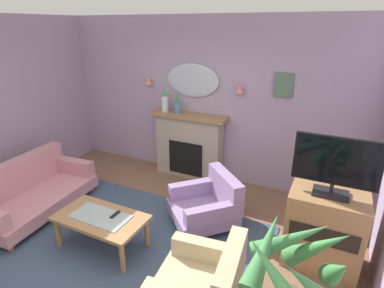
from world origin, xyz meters
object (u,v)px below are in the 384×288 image
tv_cabinet (324,229)px  tv_flatscreen (336,165)px  mantel_vase_right (165,100)px  wall_sconce_left (149,80)px  armchair_near_fireplace (208,203)px  armchair_by_coffee_table (204,281)px  fireplace (189,146)px  floral_couch (30,191)px  wall_mirror (192,80)px  wall_sconce_right (240,88)px  mantel_vase_left (178,104)px  tv_remote (115,215)px  framed_picture (284,85)px  coffee_table (101,220)px

tv_cabinet → tv_flatscreen: tv_flatscreen is taller
mantel_vase_right → wall_sconce_left: size_ratio=3.09×
tv_cabinet → tv_flatscreen: size_ratio=1.07×
armchair_near_fireplace → armchair_by_coffee_table: (0.50, -1.28, 0.00)m
fireplace → armchair_by_coffee_table: fireplace is taller
floral_couch → wall_mirror: bearing=54.7°
wall_sconce_right → fireplace: bearing=-173.8°
mantel_vase_right → floral_couch: mantel_vase_right is taller
mantel_vase_left → floral_couch: 2.64m
wall_mirror → tv_cabinet: (2.35, -1.45, -1.26)m
fireplace → mantel_vase_left: 0.78m
wall_sconce_left → mantel_vase_left: bearing=-10.5°
armchair_near_fireplace → wall_sconce_left: bearing=143.7°
wall_mirror → wall_sconce_left: wall_mirror is taller
fireplace → tv_remote: bearing=-88.0°
armchair_near_fireplace → floral_couch: bearing=-160.5°
tv_remote → tv_cabinet: 2.42m
armchair_near_fireplace → tv_cabinet: tv_cabinet is taller
wall_sconce_left → framed_picture: (2.35, 0.06, 0.09)m
fireplace → armchair_by_coffee_table: 2.85m
armchair_by_coffee_table → tv_flatscreen: size_ratio=1.08×
wall_mirror → armchair_by_coffee_table: (1.40, -2.61, -1.40)m
coffee_table → framed_picture: bearing=56.4°
mantel_vase_left → armchair_by_coffee_table: size_ratio=0.37×
wall_sconce_left → tv_remote: wall_sconce_left is taller
fireplace → coffee_table: bearing=-91.9°
armchair_near_fireplace → tv_cabinet: (1.46, -0.12, 0.15)m
mantel_vase_right → framed_picture: 2.00m
wall_mirror → wall_sconce_left: 0.85m
fireplace → armchair_near_fireplace: size_ratio=1.19×
floral_couch → coffee_table: bearing=-6.3°
framed_picture → armchair_by_coffee_table: size_ratio=0.40×
tv_flatscreen → tv_remote: bearing=-160.7°
wall_sconce_left → tv_flatscreen: size_ratio=0.17×
wall_sconce_left → mantel_vase_right: bearing=-16.7°
mantel_vase_right → framed_picture: bearing=5.3°
mantel_vase_left → tv_cabinet: 2.99m
wall_mirror → framed_picture: 1.50m
wall_mirror → tv_remote: (0.07, -2.27, -1.26)m
tv_remote → armchair_near_fireplace: size_ratio=0.14×
tv_remote → fireplace: bearing=92.0°
fireplace → armchair_by_coffee_table: (1.40, -2.46, -0.27)m
fireplace → wall_mirror: (0.00, 0.14, 1.14)m
wall_sconce_left → framed_picture: framed_picture is taller
mantel_vase_left → coffee_table: mantel_vase_left is taller
wall_sconce_left → coffee_table: 2.75m
mantel_vase_left → armchair_near_fireplace: 1.89m
armchair_by_coffee_table → tv_cabinet: tv_cabinet is taller
mantel_vase_right → tv_cabinet: 3.21m
tv_remote → floral_couch: 1.64m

